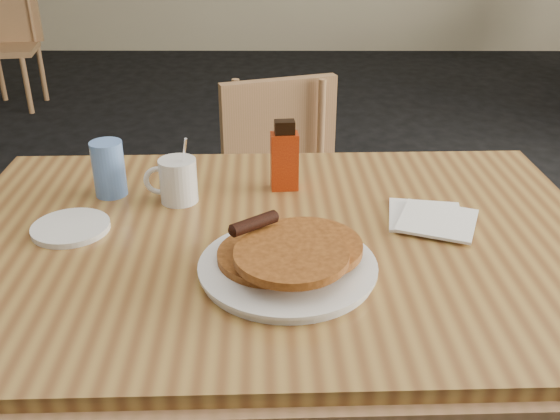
# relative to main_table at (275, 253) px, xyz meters

# --- Properties ---
(main_table) EXTENTS (1.37, 0.95, 0.75)m
(main_table) POSITION_rel_main_table_xyz_m (0.00, 0.00, 0.00)
(main_table) COLOR olive
(main_table) RESTS_ON floor
(chair_main_far) EXTENTS (0.48, 0.49, 0.84)m
(chair_main_far) POSITION_rel_main_table_xyz_m (0.00, 0.75, -0.21)
(chair_main_far) COLOR #A0714B
(chair_main_far) RESTS_ON floor
(chair_wall_extra) EXTENTS (0.43, 0.44, 0.82)m
(chair_wall_extra) POSITION_rel_main_table_xyz_m (-1.86, 3.28, -0.22)
(chair_wall_extra) COLOR #A0714B
(chair_wall_extra) RESTS_ON floor
(pancake_plate) EXTENTS (0.31, 0.31, 0.09)m
(pancake_plate) POSITION_rel_main_table_xyz_m (0.02, -0.13, 0.06)
(pancake_plate) COLOR white
(pancake_plate) RESTS_ON main_table
(coffee_mug) EXTENTS (0.12, 0.08, 0.15)m
(coffee_mug) POSITION_rel_main_table_xyz_m (-0.21, 0.15, 0.09)
(coffee_mug) COLOR white
(coffee_mug) RESTS_ON main_table
(syrup_bottle) EXTENTS (0.06, 0.04, 0.16)m
(syrup_bottle) POSITION_rel_main_table_xyz_m (0.02, 0.22, 0.11)
(syrup_bottle) COLOR maroon
(syrup_bottle) RESTS_ON main_table
(napkin_stack) EXTENTS (0.20, 0.21, 0.01)m
(napkin_stack) POSITION_rel_main_table_xyz_m (0.32, 0.06, 0.05)
(napkin_stack) COLOR white
(napkin_stack) RESTS_ON main_table
(blue_tumbler) EXTENTS (0.08, 0.08, 0.12)m
(blue_tumbler) POSITION_rel_main_table_xyz_m (-0.36, 0.19, 0.10)
(blue_tumbler) COLOR #5F8CDE
(blue_tumbler) RESTS_ON main_table
(side_saucer) EXTENTS (0.18, 0.18, 0.01)m
(side_saucer) POSITION_rel_main_table_xyz_m (-0.41, 0.02, 0.05)
(side_saucer) COLOR white
(side_saucer) RESTS_ON main_table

